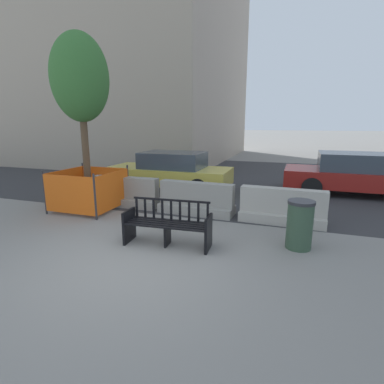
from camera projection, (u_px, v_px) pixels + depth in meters
The scene contains 11 objects.
ground_plane at pixel (127, 263), 5.17m from camera, with size 200.00×200.00×0.00m, color gray.
street_asphalt at pixel (230, 178), 13.19m from camera, with size 120.00×12.00×0.01m, color #333335.
street_bench at pixel (168, 226), 5.85m from camera, with size 1.72×0.63×0.88m.
jersey_barrier_centre at pixel (196, 201), 7.93m from camera, with size 2.03×0.77×0.84m.
jersey_barrier_left at pixel (126, 194), 8.71m from camera, with size 2.00×0.69×0.84m.
jersey_barrier_right at pixel (282, 209), 7.20m from camera, with size 2.03×0.76×0.84m.
street_tree at pixel (80, 79), 7.64m from camera, with size 1.46×1.46×4.59m.
construction_fence at pixel (89, 189), 8.28m from camera, with size 1.61×1.61×1.17m.
car_taxi_near at pixel (170, 171), 10.60m from camera, with size 4.35×1.83×1.36m.
car_sedan_mid at pixel (357, 174), 9.97m from camera, with size 4.72×2.06×1.39m.
trash_bin at pixel (300, 224), 5.68m from camera, with size 0.50×0.50×0.94m.
Camera 1 is at (2.59, -4.15, 2.36)m, focal length 28.00 mm.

